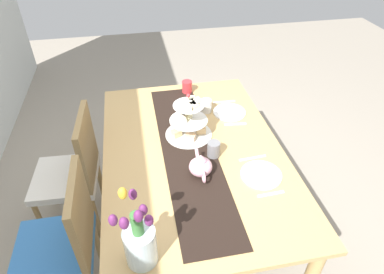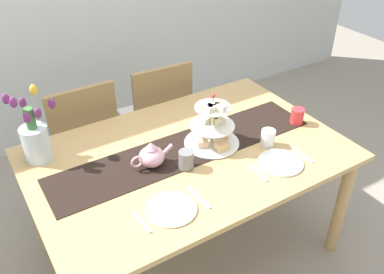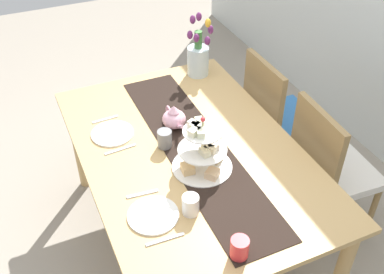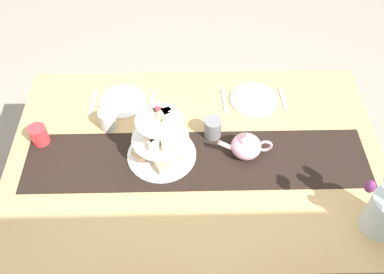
% 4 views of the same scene
% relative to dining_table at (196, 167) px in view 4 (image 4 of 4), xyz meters
% --- Properties ---
extents(ground_plane, '(8.00, 8.00, 0.00)m').
position_rel_dining_table_xyz_m(ground_plane, '(0.00, 0.00, -0.64)').
color(ground_plane, gray).
extents(dining_table, '(1.64, 1.08, 0.73)m').
position_rel_dining_table_xyz_m(dining_table, '(0.00, 0.00, 0.00)').
color(dining_table, tan).
rests_on(dining_table, ground_plane).
extents(table_runner, '(1.48, 0.32, 0.00)m').
position_rel_dining_table_xyz_m(table_runner, '(0.00, 0.03, 0.09)').
color(table_runner, black).
rests_on(table_runner, dining_table).
extents(tiered_cake_stand, '(0.30, 0.30, 0.30)m').
position_rel_dining_table_xyz_m(tiered_cake_stand, '(0.15, -0.00, 0.19)').
color(tiered_cake_stand, beige).
rests_on(tiered_cake_stand, table_runner).
extents(teapot, '(0.24, 0.13, 0.14)m').
position_rel_dining_table_xyz_m(teapot, '(-0.21, 0.00, 0.15)').
color(teapot, '#E5A8BC').
rests_on(teapot, table_runner).
extents(dinner_plate_left, '(0.23, 0.23, 0.01)m').
position_rel_dining_table_xyz_m(dinner_plate_left, '(-0.29, -0.33, 0.09)').
color(dinner_plate_left, white).
rests_on(dinner_plate_left, dining_table).
extents(fork_left, '(0.02, 0.15, 0.01)m').
position_rel_dining_table_xyz_m(fork_left, '(-0.43, -0.33, 0.09)').
color(fork_left, silver).
rests_on(fork_left, dining_table).
extents(knife_left, '(0.03, 0.17, 0.01)m').
position_rel_dining_table_xyz_m(knife_left, '(-0.14, -0.33, 0.09)').
color(knife_left, silver).
rests_on(knife_left, dining_table).
extents(dinner_plate_right, '(0.23, 0.23, 0.01)m').
position_rel_dining_table_xyz_m(dinner_plate_right, '(0.35, -0.33, 0.09)').
color(dinner_plate_right, white).
rests_on(dinner_plate_right, dining_table).
extents(fork_right, '(0.03, 0.15, 0.01)m').
position_rel_dining_table_xyz_m(fork_right, '(0.21, -0.33, 0.09)').
color(fork_right, silver).
rests_on(fork_right, dining_table).
extents(knife_right, '(0.02, 0.17, 0.01)m').
position_rel_dining_table_xyz_m(knife_right, '(0.50, -0.33, 0.09)').
color(knife_right, silver).
rests_on(knife_right, dining_table).
extents(mug_grey, '(0.08, 0.08, 0.09)m').
position_rel_dining_table_xyz_m(mug_grey, '(-0.08, -0.11, 0.14)').
color(mug_grey, slate).
rests_on(mug_grey, table_runner).
extents(mug_white_text, '(0.08, 0.08, 0.09)m').
position_rel_dining_table_xyz_m(mug_white_text, '(0.40, -0.17, 0.14)').
color(mug_white_text, white).
rests_on(mug_white_text, dining_table).
extents(mug_orange, '(0.08, 0.08, 0.09)m').
position_rel_dining_table_xyz_m(mug_orange, '(0.69, -0.09, 0.14)').
color(mug_orange, red).
rests_on(mug_orange, dining_table).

